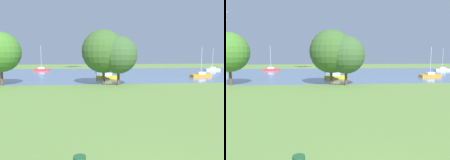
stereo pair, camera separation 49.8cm
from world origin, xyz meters
The scene contains 10 objects.
ground_plane centered at (0.00, 22.00, 0.00)m, with size 160.00×160.00×0.00m, color olive.
water_surface centered at (0.00, 50.00, 0.01)m, with size 140.00×40.00×0.02m, color slate.
sailboat_white centered at (35.32, 57.30, 0.46)m, with size 4.89×1.83×6.94m.
sailboat_gray centered at (1.33, 55.53, 0.47)m, with size 5.03×3.00×7.73m.
sailboat_yellow centered at (0.97, 38.56, 0.47)m, with size 4.99×2.33×7.72m.
sailboat_red centered at (-17.55, 61.88, 0.47)m, with size 4.92×1.93×7.64m.
sailboat_orange centered at (22.30, 39.84, 0.46)m, with size 4.98×2.26×6.71m.
tree_west_far centered at (-17.20, 30.26, 5.51)m, with size 6.54×6.54×8.79m.
tree_east_far centered at (-0.46, 29.78, 5.65)m, with size 7.28×7.28×9.29m.
tree_mid_shore centered at (1.97, 28.96, 5.08)m, with size 6.31×6.31×8.24m.
Camera 1 is at (-2.82, -6.96, 5.27)m, focal length 34.92 mm.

